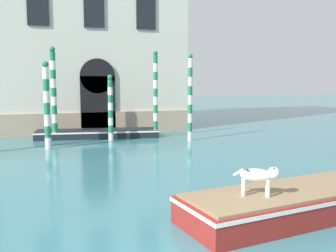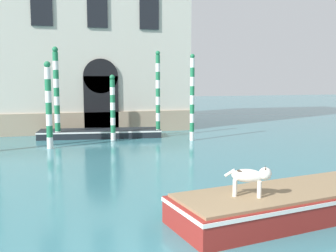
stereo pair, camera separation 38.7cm
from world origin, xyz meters
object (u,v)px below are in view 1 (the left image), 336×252
object	(u,v)px
mooring_pole_0	(156,94)
mooring_pole_4	(54,93)
boat_moored_near_palazzo	(98,133)
mooring_pole_1	(190,97)
boat_foreground	(315,198)
mooring_pole_3	(47,105)
dog_on_deck	(259,176)
mooring_pole_2	(110,107)

from	to	relation	value
mooring_pole_0	mooring_pole_4	size ratio (longest dim) A/B	0.97
boat_moored_near_palazzo	mooring_pole_1	bearing A→B (deg)	-21.85
boat_foreground	mooring_pole_4	size ratio (longest dim) A/B	1.47
mooring_pole_0	mooring_pole_3	xyz separation A→B (m)	(-5.42, -1.98, -0.33)
boat_moored_near_palazzo	mooring_pole_1	distance (m)	5.26
boat_moored_near_palazzo	boat_foreground	bearing A→B (deg)	-68.31
dog_on_deck	mooring_pole_4	bearing A→B (deg)	134.10
boat_foreground	mooring_pole_3	distance (m)	12.00
mooring_pole_0	mooring_pole_4	distance (m)	5.10
mooring_pole_2	dog_on_deck	bearing A→B (deg)	-84.25
boat_moored_near_palazzo	mooring_pole_3	bearing A→B (deg)	-124.37
mooring_pole_1	mooring_pole_4	size ratio (longest dim) A/B	0.92
dog_on_deck	mooring_pole_4	world-z (taller)	mooring_pole_4
boat_foreground	dog_on_deck	world-z (taller)	dog_on_deck
dog_on_deck	mooring_pole_3	bearing A→B (deg)	139.21
mooring_pole_4	mooring_pole_0	bearing A→B (deg)	-5.34
mooring_pole_2	mooring_pole_4	world-z (taller)	mooring_pole_4
boat_foreground	boat_moored_near_palazzo	bearing A→B (deg)	95.35
mooring_pole_1	boat_moored_near_palazzo	bearing A→B (deg)	151.04
dog_on_deck	mooring_pole_1	world-z (taller)	mooring_pole_1
boat_moored_near_palazzo	mooring_pole_2	xyz separation A→B (m)	(0.52, -1.17, 1.43)
mooring_pole_3	mooring_pole_4	distance (m)	2.51
boat_moored_near_palazzo	mooring_pole_1	size ratio (longest dim) A/B	1.51
mooring_pole_1	mooring_pole_2	bearing A→B (deg)	162.32
mooring_pole_0	mooring_pole_2	xyz separation A→B (m)	(-2.41, -0.34, -0.62)
boat_moored_near_palazzo	mooring_pole_1	xyz separation A→B (m)	(4.28, -2.37, 1.93)
dog_on_deck	mooring_pole_1	distance (m)	11.44
boat_foreground	mooring_pole_3	xyz separation A→B (m)	(-5.91, 10.33, 1.59)
mooring_pole_2	mooring_pole_1	bearing A→B (deg)	-17.68
boat_foreground	mooring_pole_0	world-z (taller)	mooring_pole_0
boat_moored_near_palazzo	mooring_pole_3	distance (m)	4.13
mooring_pole_3	boat_moored_near_palazzo	bearing A→B (deg)	48.53
boat_foreground	mooring_pole_1	world-z (taller)	mooring_pole_1
mooring_pole_2	mooring_pole_4	xyz separation A→B (m)	(-2.67, 0.81, 0.69)
mooring_pole_0	mooring_pole_4	xyz separation A→B (m)	(-5.08, 0.47, 0.07)
mooring_pole_1	boat_foreground	bearing A→B (deg)	-94.57
boat_foreground	dog_on_deck	size ratio (longest dim) A/B	7.67
dog_on_deck	mooring_pole_0	world-z (taller)	mooring_pole_0
boat_foreground	dog_on_deck	distance (m)	1.84
boat_foreground	mooring_pole_1	distance (m)	10.96
boat_foreground	boat_moored_near_palazzo	distance (m)	13.58
mooring_pole_0	mooring_pole_1	world-z (taller)	mooring_pole_0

